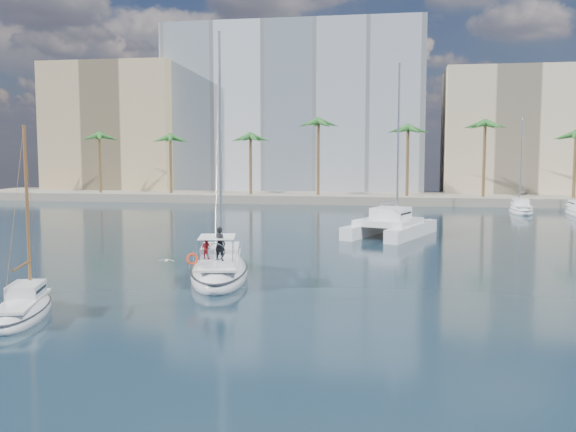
# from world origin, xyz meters

# --- Properties ---
(ground) EXTENTS (160.00, 160.00, 0.00)m
(ground) POSITION_xyz_m (0.00, 0.00, 0.00)
(ground) COLOR black
(ground) RESTS_ON ground
(quay) EXTENTS (120.00, 14.00, 1.20)m
(quay) POSITION_xyz_m (0.00, 61.00, 0.60)
(quay) COLOR gray
(quay) RESTS_ON ground
(building_modern) EXTENTS (42.00, 16.00, 28.00)m
(building_modern) POSITION_xyz_m (-12.00, 73.00, 14.00)
(building_modern) COLOR silver
(building_modern) RESTS_ON ground
(building_tan_left) EXTENTS (22.00, 14.00, 22.00)m
(building_tan_left) POSITION_xyz_m (-42.00, 69.00, 11.00)
(building_tan_left) COLOR tan
(building_tan_left) RESTS_ON ground
(building_beige) EXTENTS (20.00, 14.00, 20.00)m
(building_beige) POSITION_xyz_m (22.00, 70.00, 10.00)
(building_beige) COLOR beige
(building_beige) RESTS_ON ground
(palm_left) EXTENTS (3.60, 3.60, 12.30)m
(palm_left) POSITION_xyz_m (-34.00, 57.00, 10.28)
(palm_left) COLOR brown
(palm_left) RESTS_ON ground
(palm_centre) EXTENTS (3.60, 3.60, 12.30)m
(palm_centre) POSITION_xyz_m (0.00, 57.00, 10.28)
(palm_centre) COLOR brown
(palm_centre) RESTS_ON ground
(main_sloop) EXTENTS (5.51, 10.77, 15.29)m
(main_sloop) POSITION_xyz_m (-4.86, 1.31, 0.50)
(main_sloop) COLOR silver
(main_sloop) RESTS_ON ground
(small_sloop) EXTENTS (3.77, 6.62, 9.08)m
(small_sloop) POSITION_xyz_m (-10.97, -8.92, 0.37)
(small_sloop) COLOR silver
(small_sloop) RESTS_ON ground
(catamaran) EXTENTS (8.33, 11.39, 15.16)m
(catamaran) POSITION_xyz_m (4.66, 22.15, 1.10)
(catamaran) COLOR silver
(catamaran) RESTS_ON ground
(seagull) EXTENTS (0.97, 0.42, 0.18)m
(seagull) POSITION_xyz_m (-7.87, 0.65, 1.05)
(seagull) COLOR silver
(seagull) RESTS_ON ground
(moored_yacht_a) EXTENTS (3.37, 9.52, 11.90)m
(moored_yacht_a) POSITION_xyz_m (20.00, 47.00, 0.00)
(moored_yacht_a) COLOR silver
(moored_yacht_a) RESTS_ON ground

